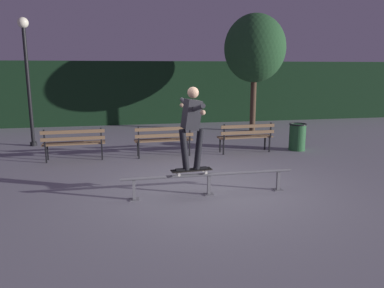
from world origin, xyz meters
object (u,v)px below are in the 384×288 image
Objects in this scene: park_bench_left_center at (164,138)px; trash_can at (297,136)px; tree_far_right at (255,49)px; lamp_post_left at (27,66)px; park_bench_leftmost at (74,141)px; park_bench_right_center at (246,135)px; skateboard at (192,170)px; grind_rail at (209,178)px; skateboarder at (192,121)px.

park_bench_left_center is 2.02× the size of trash_can.
tree_far_right is 7.98m from lamp_post_left.
park_bench_left_center is at bearing 0.00° from park_bench_leftmost.
park_bench_right_center is at bearing -113.22° from tree_far_right.
skateboard is 0.20× the size of lamp_post_left.
trash_can is (3.91, 3.38, -0.10)m from skateboard.
grind_rail is 0.76× the size of tree_far_right.
park_bench_left_center is at bearing -137.16° from tree_far_right.
trash_can is (4.02, 0.06, -0.12)m from park_bench_left_center.
park_bench_right_center is 0.41× the size of lamp_post_left.
skateboarder is at bearing -139.15° from trash_can.
tree_far_right is at bearing 61.16° from skateboard.
skateboard is 0.49× the size of park_bench_right_center.
park_bench_right_center is 0.36× the size of tree_far_right.
lamp_post_left is 4.88× the size of trash_can.
grind_rail is 2.09× the size of park_bench_leftmost.
lamp_post_left reaches higher than skateboarder.
skateboarder is 6.96m from lamp_post_left.
tree_far_right is at bearing 61.18° from skateboarder.
grind_rail is at bearing -52.37° from lamp_post_left.
trash_can is at bearing 40.83° from skateboard.
park_bench_left_center is (-0.11, 3.32, -0.91)m from skateboarder.
park_bench_left_center is at bearing 91.86° from skateboard.
skateboard is 4.02m from park_bench_right_center.
trash_can is at bearing 2.07° from park_bench_right_center.
tree_far_right is at bearing 90.96° from trash_can.
skateboard is 4.15m from park_bench_leftmost.
skateboarder is 0.97× the size of park_bench_leftmost.
lamp_post_left is at bearing -170.04° from tree_far_right.
grind_rail is 4.24× the size of skateboard.
tree_far_right is (3.85, 6.99, 2.63)m from skateboard.
trash_can is at bearing 40.85° from skateboarder.
park_bench_left_center reaches higher than grind_rail.
lamp_post_left is at bearing 127.63° from grind_rail.
tree_far_right is (6.34, 3.67, 2.60)m from park_bench_leftmost.
park_bench_leftmost is 0.41× the size of lamp_post_left.
grind_rail is 1.17m from skateboarder.
lamp_post_left is at bearing 149.39° from park_bench_left_center.
grind_rail is 4.22× the size of trash_can.
grind_rail is 2.09× the size of park_bench_right_center.
park_bench_leftmost is at bearing 126.91° from skateboarder.
lamp_post_left reaches higher than skateboard.
park_bench_left_center is 4.02m from trash_can.
lamp_post_left reaches higher than park_bench_left_center.
tree_far_right is 5.53× the size of trash_can.
skateboarder is 0.35× the size of tree_far_right.
grind_rail is at bearing -120.18° from park_bench_right_center.
park_bench_left_center is (-0.11, 3.32, 0.03)m from skateboard.
park_bench_leftmost is at bearing -149.93° from tree_far_right.
skateboarder is 8.15m from tree_far_right.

